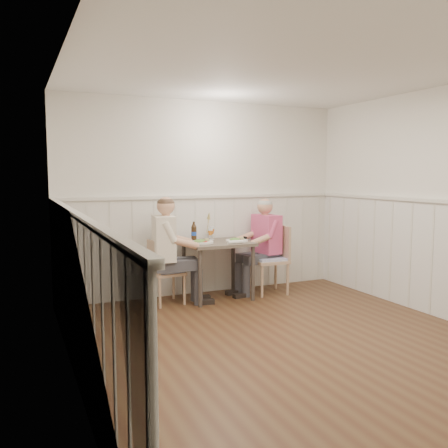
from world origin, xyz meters
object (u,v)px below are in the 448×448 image
at_px(man_in_pink, 264,253).
at_px(chair_left, 163,270).
at_px(diner_cream, 167,259).
at_px(grass_vase, 207,227).
at_px(dining_table, 218,250).
at_px(chair_right, 273,257).
at_px(beer_bottle, 194,232).

bearing_deg(man_in_pink, chair_left, -178.82).
height_order(chair_left, diner_cream, diner_cream).
xyz_separation_m(chair_left, grass_vase, (0.69, 0.25, 0.48)).
height_order(dining_table, chair_right, chair_right).
relative_size(diner_cream, beer_bottle, 5.36).
distance_m(dining_table, chair_left, 0.76).
distance_m(chair_right, man_in_pink, 0.14).
height_order(man_in_pink, grass_vase, man_in_pink).
height_order(chair_right, man_in_pink, man_in_pink).
bearing_deg(chair_left, dining_table, -1.20).
xyz_separation_m(dining_table, beer_bottle, (-0.26, 0.18, 0.22)).
bearing_deg(chair_right, dining_table, 176.49).
distance_m(diner_cream, grass_vase, 0.80).
xyz_separation_m(dining_table, chair_right, (0.80, -0.05, -0.14)).
height_order(dining_table, man_in_pink, man_in_pink).
bearing_deg(diner_cream, dining_table, 3.86).
relative_size(chair_left, grass_vase, 2.14).
distance_m(dining_table, grass_vase, 0.38).
bearing_deg(chair_left, diner_cream, -58.74).
bearing_deg(chair_right, chair_left, 177.59).
bearing_deg(grass_vase, diner_cream, -154.86).
bearing_deg(diner_cream, chair_right, -0.08).
relative_size(man_in_pink, beer_bottle, 5.13).
xyz_separation_m(chair_right, beer_bottle, (-1.07, 0.23, 0.36)).
bearing_deg(diner_cream, grass_vase, 25.14).
bearing_deg(chair_right, grass_vase, 159.87).
bearing_deg(man_in_pink, grass_vase, 164.02).
relative_size(chair_left, beer_bottle, 3.16).
xyz_separation_m(man_in_pink, diner_cream, (-1.41, -0.09, 0.02)).
height_order(dining_table, grass_vase, grass_vase).
bearing_deg(grass_vase, chair_left, -160.53).
height_order(chair_right, diner_cream, diner_cream).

